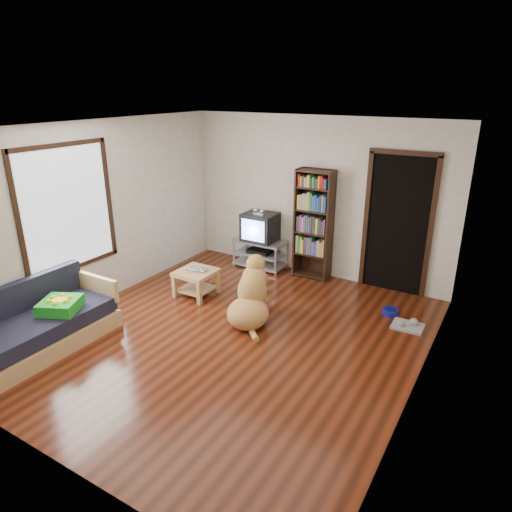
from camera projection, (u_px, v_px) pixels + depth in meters
The scene contains 18 objects.
ground at pixel (232, 336), 5.85m from camera, with size 5.00×5.00×0.00m, color #5C220F.
ceiling at pixel (227, 127), 4.94m from camera, with size 5.00×5.00×0.00m, color white.
wall_back at pixel (316, 198), 7.40m from camera, with size 4.50×4.50×0.00m, color silver.
wall_front at pixel (42, 333), 3.39m from camera, with size 4.50×4.50×0.00m, color silver.
wall_left at pixel (99, 215), 6.48m from camera, with size 5.00×5.00×0.00m, color silver.
wall_right at pixel (427, 280), 4.32m from camera, with size 5.00×5.00×0.00m, color silver.
green_cushion at pixel (60, 305), 5.60m from camera, with size 0.43×0.43×0.14m, color green.
laptop at pixel (194, 270), 6.85m from camera, with size 0.36×0.23×0.03m, color silver.
dog_bowl at pixel (390, 312), 6.40m from camera, with size 0.22×0.22×0.08m, color navy.
grey_rag at pixel (408, 326), 6.07m from camera, with size 0.40×0.32×0.03m, color #9B9B9B.
window at pixel (67, 209), 6.00m from camera, with size 0.03×1.46×1.70m.
doorway at pixel (398, 221), 6.80m from camera, with size 1.03×0.05×2.19m.
tv_stand at pixel (260, 253), 8.00m from camera, with size 0.90×0.45×0.50m.
crt_tv at pixel (261, 226), 7.85m from camera, with size 0.55×0.52×0.58m.
bookshelf at pixel (314, 219), 7.36m from camera, with size 0.60×0.30×1.80m.
sofa at pixel (41, 327), 5.55m from camera, with size 0.80×1.80×0.80m.
coffee_table at pixel (196, 278), 6.92m from camera, with size 0.55×0.55×0.40m.
dog at pixel (251, 298), 6.16m from camera, with size 0.71×1.00×0.90m.
Camera 1 is at (2.89, -4.23, 3.03)m, focal length 32.00 mm.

